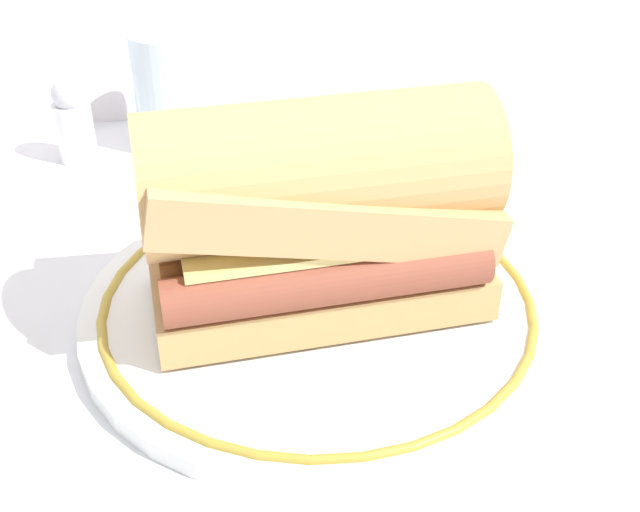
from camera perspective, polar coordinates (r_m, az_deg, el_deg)
ground_plane at (r=0.49m, az=0.43°, el=-6.32°), size 1.50×1.50×0.00m
plate at (r=0.51m, az=0.00°, el=-3.49°), size 0.29×0.29×0.01m
sausage_sandwich at (r=0.47m, az=0.00°, el=3.38°), size 0.21×0.12×0.13m
drinking_glass at (r=0.72m, az=-10.47°, el=10.75°), size 0.06×0.06×0.10m
salt_shaker at (r=0.72m, az=-16.86°, el=9.05°), size 0.03×0.03×0.07m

